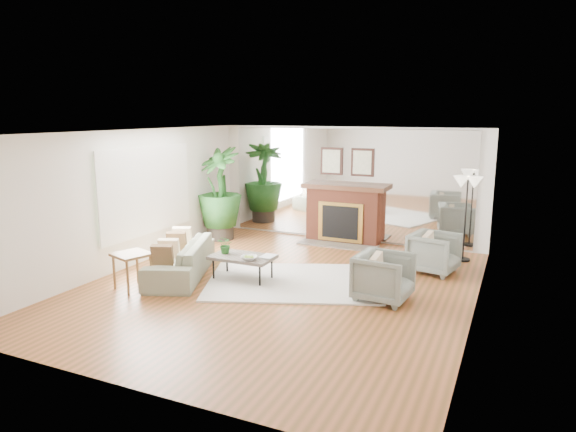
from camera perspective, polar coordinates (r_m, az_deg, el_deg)
The scene contains 18 objects.
ground at distance 8.47m, azimuth -0.97°, elevation -7.84°, with size 7.00×7.00×0.00m, color brown.
wall_left at distance 9.79m, azimuth -17.02°, elevation 1.84°, with size 0.02×7.00×2.50m, color silver.
wall_right at distance 7.40m, azimuth 20.41°, elevation -1.35°, with size 0.02×7.00×2.50m, color silver.
wall_back at distance 11.36m, azimuth 6.59°, elevation 3.52°, with size 6.00×0.02×2.50m, color silver.
mirror_panel at distance 11.34m, azimuth 6.56°, elevation 3.51°, with size 5.40×0.04×2.40m, color silver.
window_panel at distance 10.06m, azimuth -15.42°, elevation 2.74°, with size 0.04×2.40×1.50m, color #B2E09E.
fireplace at distance 11.24m, azimuth 6.16°, elevation 0.39°, with size 1.85×0.83×2.05m.
area_rug at distance 8.66m, azimuth 0.58°, elevation -7.30°, with size 2.82×2.02×0.03m, color beige.
coffee_table at distance 8.72m, azimuth -5.08°, elevation -4.64°, with size 1.06×0.62×0.42m.
sofa at distance 9.11m, azimuth -11.86°, elevation -4.71°, with size 2.08×0.81×0.61m, color gray.
armchair_back at distance 9.46m, azimuth 15.92°, elevation -3.95°, with size 0.77×0.79×0.72m, color gray.
armchair_front at distance 7.90m, azimuth 10.58°, elevation -6.69°, with size 0.78×0.80×0.73m, color gray.
side_table at distance 8.59m, azimuth -16.96°, elevation -4.59°, with size 0.66×0.66×0.59m.
potted_ficus at distance 11.47m, azimuth -7.65°, elevation 2.82°, with size 1.23×1.23×2.06m.
floor_lamp at distance 10.19m, azimuth 19.31°, elevation 2.85°, with size 0.53×0.29×1.63m.
tabletop_plant at distance 8.84m, azimuth -6.93°, elevation -3.20°, with size 0.27×0.24×0.30m, color #285D22.
fruit_bowl at distance 8.46m, azimuth -4.36°, elevation -4.65°, with size 0.26×0.26×0.07m, color brown.
book at distance 8.65m, azimuth -2.89°, elevation -4.43°, with size 0.22×0.30×0.02m, color brown.
Camera 1 is at (3.44, -7.23, 2.79)m, focal length 32.00 mm.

